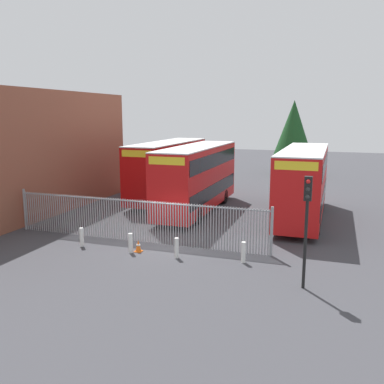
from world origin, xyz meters
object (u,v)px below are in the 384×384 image
object	(u,v)px
double_decker_bus_near_gate	(303,181)
double_decker_bus_behind_fence_left	(168,168)
bollard_center_front	(131,243)
bollard_far_right	(243,252)
double_decker_bus_behind_fence_right	(197,176)
bollard_near_left	(82,237)
traffic_cone_by_gate	(138,246)
traffic_light_kerbside	(307,212)
bollard_near_right	(177,248)

from	to	relation	value
double_decker_bus_near_gate	double_decker_bus_behind_fence_left	distance (m)	10.81
double_decker_bus_near_gate	bollard_center_front	world-z (taller)	double_decker_bus_near_gate
double_decker_bus_behind_fence_left	bollard_far_right	size ratio (longest dim) A/B	11.38
double_decker_bus_behind_fence_right	bollard_center_front	distance (m)	9.53
bollard_near_left	traffic_cone_by_gate	bearing A→B (deg)	3.16
bollard_center_front	traffic_light_kerbside	distance (m)	8.63
bollard_far_right	double_decker_bus_behind_fence_left	bearing A→B (deg)	125.14
double_decker_bus_near_gate	double_decker_bus_behind_fence_left	world-z (taller)	same
double_decker_bus_behind_fence_right	bollard_near_right	size ratio (longest dim) A/B	11.38
bollard_center_front	bollard_near_right	size ratio (longest dim) A/B	1.00
bollard_near_left	double_decker_bus_behind_fence_left	bearing A→B (deg)	91.84
bollard_near_left	bollard_center_front	size ratio (longest dim) A/B	1.00
double_decker_bus_near_gate	bollard_far_right	bearing A→B (deg)	-101.38
bollard_center_front	traffic_cone_by_gate	bearing A→B (deg)	40.82
double_decker_bus_behind_fence_left	bollard_near_left	bearing A→B (deg)	-88.16
double_decker_bus_behind_fence_left	bollard_near_right	xyz separation A→B (m)	(5.50, -12.52, -1.95)
double_decker_bus_near_gate	double_decker_bus_behind_fence_right	xyz separation A→B (m)	(-6.90, -0.05, 0.00)
bollard_center_front	bollard_far_right	world-z (taller)	same
double_decker_bus_near_gate	traffic_light_kerbside	xyz separation A→B (m)	(0.95, -10.93, 0.56)
bollard_center_front	bollard_near_left	bearing A→B (deg)	178.38
bollard_center_front	double_decker_bus_near_gate	bearing A→B (deg)	52.60
bollard_center_front	traffic_light_kerbside	size ratio (longest dim) A/B	0.22
double_decker_bus_behind_fence_right	bollard_near_left	distance (m)	9.92
bollard_center_front	bollard_near_right	distance (m)	2.34
double_decker_bus_behind_fence_right	traffic_light_kerbside	bearing A→B (deg)	-54.20
double_decker_bus_near_gate	double_decker_bus_behind_fence_left	xyz separation A→B (m)	(-10.33, 3.18, 0.00)
double_decker_bus_behind_fence_right	bollard_near_right	xyz separation A→B (m)	(2.07, -9.29, -1.95)
double_decker_bus_behind_fence_right	traffic_light_kerbside	size ratio (longest dim) A/B	2.51
bollard_near_left	traffic_cone_by_gate	world-z (taller)	bollard_near_left
bollard_near_right	traffic_light_kerbside	distance (m)	6.49
double_decker_bus_behind_fence_left	bollard_near_right	bearing A→B (deg)	-66.28
double_decker_bus_behind_fence_right	double_decker_bus_near_gate	bearing A→B (deg)	0.44
bollard_near_right	bollard_far_right	bearing A→B (deg)	7.59
traffic_cone_by_gate	bollard_center_front	bearing A→B (deg)	-139.18
bollard_center_front	bollard_near_right	xyz separation A→B (m)	(2.34, 0.03, 0.00)
bollard_near_left	traffic_light_kerbside	bearing A→B (deg)	-8.54
bollard_near_right	bollard_center_front	bearing A→B (deg)	-179.19
double_decker_bus_behind_fence_left	bollard_center_front	bearing A→B (deg)	-75.86
bollard_near_left	traffic_cone_by_gate	size ratio (longest dim) A/B	1.61
bollard_center_front	bollard_near_right	bearing A→B (deg)	0.81
double_decker_bus_behind_fence_right	bollard_near_left	world-z (taller)	double_decker_bus_behind_fence_right
bollard_near_left	bollard_near_right	size ratio (longest dim) A/B	1.00
double_decker_bus_behind_fence_left	traffic_light_kerbside	world-z (taller)	double_decker_bus_behind_fence_left
double_decker_bus_behind_fence_left	double_decker_bus_behind_fence_right	xyz separation A→B (m)	(3.43, -3.23, 0.00)
double_decker_bus_behind_fence_left	bollard_near_left	xyz separation A→B (m)	(0.40, -12.48, -1.95)
bollard_near_right	traffic_cone_by_gate	distance (m)	2.07
double_decker_bus_behind_fence_right	bollard_near_left	size ratio (longest dim) A/B	11.38
double_decker_bus_behind_fence_right	bollard_near_left	xyz separation A→B (m)	(-3.03, -9.24, -1.95)
bollard_near_right	traffic_light_kerbside	size ratio (longest dim) A/B	0.22
double_decker_bus_behind_fence_right	bollard_center_front	bearing A→B (deg)	-91.64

